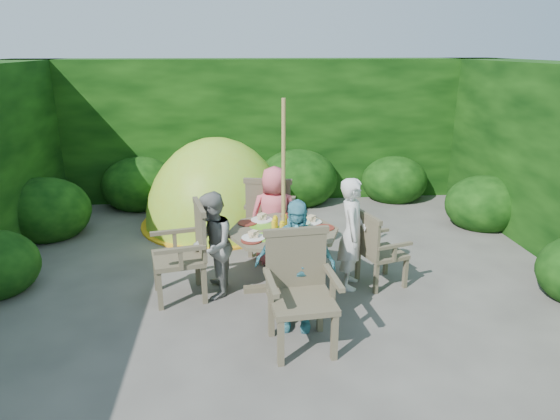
{
  "coord_description": "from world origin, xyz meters",
  "views": [
    {
      "loc": [
        -0.53,
        -5.32,
        2.71
      ],
      "look_at": [
        -0.0,
        0.31,
        0.85
      ],
      "focal_mm": 32.0,
      "sensor_mm": 36.0,
      "label": 1
    }
  ],
  "objects": [
    {
      "name": "garden_chair_back",
      "position": [
        -0.08,
        0.99,
        0.57
      ],
      "size": [
        0.73,
        0.68,
        1.06
      ],
      "rotation": [
        0.0,
        0.0,
        2.94
      ],
      "color": "#453E2D",
      "rests_on": "ground"
    },
    {
      "name": "hedge_enclosure",
      "position": [
        0.0,
        1.33,
        1.25
      ],
      "size": [
        9.0,
        9.0,
        2.5
      ],
      "color": "black",
      "rests_on": "ground"
    },
    {
      "name": "parasol_pole",
      "position": [
        -0.0,
        -0.09,
        1.1
      ],
      "size": [
        0.05,
        0.05,
        2.2
      ],
      "primitive_type": "cylinder",
      "rotation": [
        0.0,
        0.0,
        0.05
      ],
      "color": "olive",
      "rests_on": "ground"
    },
    {
      "name": "dome_tent",
      "position": [
        -0.82,
        2.31,
        0.0
      ],
      "size": [
        2.86,
        2.86,
        2.76
      ],
      "rotation": [
        0.0,
        0.0,
        0.32
      ],
      "color": "#9CBB23",
      "rests_on": "ground"
    },
    {
      "name": "garden_chair_right",
      "position": [
        1.1,
        -0.06,
        0.46
      ],
      "size": [
        0.59,
        0.63,
        0.87
      ],
      "rotation": [
        0.0,
        0.0,
        1.87
      ],
      "color": "#453E2D",
      "rests_on": "ground"
    },
    {
      "name": "child_right",
      "position": [
        0.79,
        -0.06,
        0.66
      ],
      "size": [
        0.42,
        0.54,
        1.32
      ],
      "primitive_type": "imported",
      "rotation": [
        0.0,
        0.0,
        1.32
      ],
      "color": "silver",
      "rests_on": "ground"
    },
    {
      "name": "child_left",
      "position": [
        -0.8,
        -0.13,
        0.6
      ],
      "size": [
        0.47,
        0.6,
        1.21
      ],
      "primitive_type": "imported",
      "rotation": [
        0.0,
        0.0,
        -1.59
      ],
      "color": "gray",
      "rests_on": "ground"
    },
    {
      "name": "child_back",
      "position": [
        -0.04,
        0.71,
        0.64
      ],
      "size": [
        0.65,
        0.45,
        1.28
      ],
      "primitive_type": "imported",
      "rotation": [
        0.0,
        0.0,
        3.07
      ],
      "color": "#E05C67",
      "rests_on": "ground"
    },
    {
      "name": "garden_chair_front",
      "position": [
        0.04,
        -1.18,
        0.57
      ],
      "size": [
        0.68,
        0.62,
        1.06
      ],
      "rotation": [
        0.0,
        0.0,
        0.09
      ],
      "color": "#453E2D",
      "rests_on": "ground"
    },
    {
      "name": "garden_chair_left",
      "position": [
        -1.09,
        -0.13,
        0.55
      ],
      "size": [
        0.67,
        0.72,
        1.03
      ],
      "rotation": [
        0.0,
        0.0,
        -1.36
      ],
      "color": "#453E2D",
      "rests_on": "ground"
    },
    {
      "name": "patio_table",
      "position": [
        -0.0,
        -0.09,
        0.62
      ],
      "size": [
        1.33,
        1.33,
        0.89
      ],
      "rotation": [
        0.0,
        0.0,
        0.05
      ],
      "color": "#453E2D",
      "rests_on": "ground"
    },
    {
      "name": "ground",
      "position": [
        0.0,
        0.0,
        0.0
      ],
      "size": [
        60.0,
        60.0,
        0.0
      ],
      "primitive_type": "plane",
      "color": "#4C4944",
      "rests_on": "ground"
    },
    {
      "name": "child_front",
      "position": [
        0.03,
        -0.89,
        0.67
      ],
      "size": [
        0.84,
        0.46,
        1.35
      ],
      "primitive_type": "imported",
      "rotation": [
        0.0,
        0.0,
        -0.18
      ],
      "color": "#4CA1B3",
      "rests_on": "ground"
    }
  ]
}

